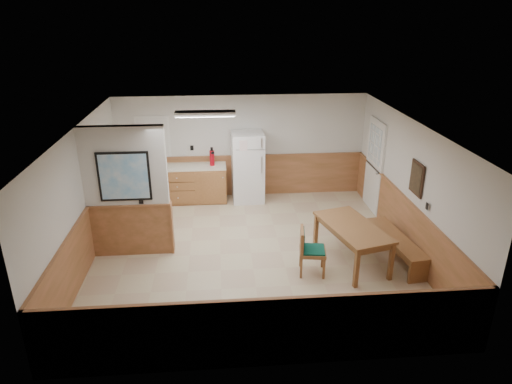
{
  "coord_description": "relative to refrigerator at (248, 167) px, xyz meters",
  "views": [
    {
      "loc": [
        -0.55,
        -7.69,
        4.39
      ],
      "look_at": [
        0.13,
        0.4,
        1.1
      ],
      "focal_mm": 32.0,
      "sensor_mm": 36.0,
      "label": 1
    }
  ],
  "objects": [
    {
      "name": "wainscot_back",
      "position": [
        -0.12,
        0.35,
        -0.35
      ],
      "size": [
        6.0,
        0.04,
        1.0
      ],
      "primitive_type": "cube",
      "color": "#AF6846",
      "rests_on": "ground"
    },
    {
      "name": "ceiling",
      "position": [
        -0.12,
        -2.63,
        1.65
      ],
      "size": [
        6.0,
        6.0,
        0.02
      ],
      "primitive_type": "cube",
      "color": "silver",
      "rests_on": "back_wall"
    },
    {
      "name": "exterior_door",
      "position": [
        2.84,
        -0.73,
        0.21
      ],
      "size": [
        0.07,
        1.02,
        2.15
      ],
      "color": "silver",
      "rests_on": "ground"
    },
    {
      "name": "refrigerator",
      "position": [
        0.0,
        0.0,
        0.0
      ],
      "size": [
        0.77,
        0.73,
        1.69
      ],
      "rotation": [
        0.0,
        0.0,
        0.03
      ],
      "color": "white",
      "rests_on": "ground"
    },
    {
      "name": "kitchen_window",
      "position": [
        -2.22,
        0.35,
        0.7
      ],
      "size": [
        0.8,
        0.04,
        1.0
      ],
      "color": "silver",
      "rests_on": "back_wall"
    },
    {
      "name": "fluorescent_fixture",
      "position": [
        -0.92,
        -1.33,
        1.6
      ],
      "size": [
        1.2,
        0.3,
        0.09
      ],
      "color": "silver",
      "rests_on": "ceiling"
    },
    {
      "name": "soap_bottle",
      "position": [
        -2.44,
        0.09,
        0.17
      ],
      "size": [
        0.08,
        0.08,
        0.23
      ],
      "primitive_type": "cylinder",
      "rotation": [
        0.0,
        0.0,
        -0.13
      ],
      "color": "#1A922C",
      "rests_on": "kitchen_counter"
    },
    {
      "name": "kitchen_counter",
      "position": [
        -1.33,
        0.05,
        -0.38
      ],
      "size": [
        2.2,
        0.61,
        1.0
      ],
      "color": "#A06A39",
      "rests_on": "ground"
    },
    {
      "name": "dining_chair",
      "position": [
        0.82,
        -3.4,
        -0.35
      ],
      "size": [
        0.68,
        0.51,
        0.85
      ],
      "rotation": [
        0.0,
        0.0,
        -0.15
      ],
      "color": "#986138",
      "rests_on": "ground"
    },
    {
      "name": "fire_extinguisher",
      "position": [
        -0.84,
        0.04,
        0.25
      ],
      "size": [
        0.15,
        0.15,
        0.45
      ],
      "rotation": [
        0.0,
        0.0,
        -0.38
      ],
      "color": "#A90915",
      "rests_on": "kitchen_counter"
    },
    {
      "name": "wall_painting",
      "position": [
        2.84,
        -2.93,
        0.7
      ],
      "size": [
        0.04,
        0.5,
        0.6
      ],
      "color": "#342015",
      "rests_on": "right_wall"
    },
    {
      "name": "partition_wall",
      "position": [
        -2.37,
        -2.43,
        0.39
      ],
      "size": [
        1.5,
        0.2,
        2.5
      ],
      "color": "silver",
      "rests_on": "ground"
    },
    {
      "name": "left_wall",
      "position": [
        -3.12,
        -2.63,
        0.4
      ],
      "size": [
        0.02,
        6.0,
        2.5
      ],
      "primitive_type": "cube",
      "color": "silver",
      "rests_on": "ground"
    },
    {
      "name": "back_wall",
      "position": [
        -0.12,
        0.37,
        0.4
      ],
      "size": [
        6.0,
        0.02,
        2.5
      ],
      "primitive_type": "cube",
      "color": "silver",
      "rests_on": "ground"
    },
    {
      "name": "wainscot_right",
      "position": [
        2.86,
        -2.63,
        -0.35
      ],
      "size": [
        0.04,
        6.0,
        1.0
      ],
      "primitive_type": "cube",
      "color": "#AF6846",
      "rests_on": "ground"
    },
    {
      "name": "dining_bench",
      "position": [
        2.56,
        -3.06,
        -0.5
      ],
      "size": [
        0.59,
        1.78,
        0.45
      ],
      "rotation": [
        0.0,
        0.0,
        0.12
      ],
      "color": "#986138",
      "rests_on": "ground"
    },
    {
      "name": "dining_table",
      "position": [
        1.68,
        -3.12,
        -0.19
      ],
      "size": [
        1.19,
        1.76,
        0.75
      ],
      "rotation": [
        0.0,
        0.0,
        0.26
      ],
      "color": "#986138",
      "rests_on": "ground"
    },
    {
      "name": "ground",
      "position": [
        -0.12,
        -2.63,
        -0.85
      ],
      "size": [
        6.0,
        6.0,
        0.0
      ],
      "primitive_type": "plane",
      "color": "#C7B58F",
      "rests_on": "ground"
    },
    {
      "name": "wainscot_left",
      "position": [
        -3.1,
        -2.63,
        -0.35
      ],
      "size": [
        0.04,
        6.0,
        1.0
      ],
      "primitive_type": "cube",
      "color": "#AF6846",
      "rests_on": "ground"
    },
    {
      "name": "right_wall",
      "position": [
        2.88,
        -2.63,
        0.4
      ],
      "size": [
        0.02,
        6.0,
        2.5
      ],
      "primitive_type": "cube",
      "color": "silver",
      "rests_on": "ground"
    }
  ]
}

